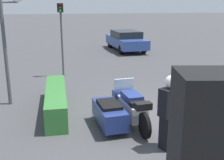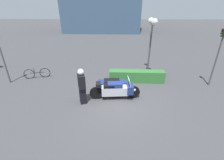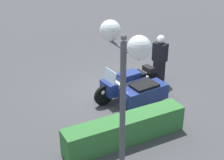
{
  "view_description": "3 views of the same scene",
  "coord_description": "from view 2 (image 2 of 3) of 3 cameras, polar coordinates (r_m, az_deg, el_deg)",
  "views": [
    {
      "loc": [
        -7.46,
        2.29,
        3.43
      ],
      "look_at": [
        0.75,
        0.7,
        1.09
      ],
      "focal_mm": 45.0,
      "sensor_mm": 36.0,
      "label": 1
    },
    {
      "loc": [
        0.04,
        -6.57,
        4.27
      ],
      "look_at": [
        -0.28,
        0.53,
        0.95
      ],
      "focal_mm": 24.0,
      "sensor_mm": 36.0,
      "label": 2
    },
    {
      "loc": [
        5.2,
        9.16,
        5.68
      ],
      "look_at": [
        0.62,
        0.5,
        0.9
      ],
      "focal_mm": 55.0,
      "sensor_mm": 36.0,
      "label": 3
    }
  ],
  "objects": [
    {
      "name": "ground_plane",
      "position": [
        7.84,
        1.87,
        -8.04
      ],
      "size": [
        160.0,
        160.0,
        0.0
      ],
      "primitive_type": "plane",
      "color": "#424244"
    },
    {
      "name": "police_motorcycle",
      "position": [
        8.17,
        1.16,
        -2.68
      ],
      "size": [
        2.64,
        1.39,
        1.17
      ],
      "rotation": [
        0.0,
        0.0,
        0.09
      ],
      "color": "black",
      "rests_on": "ground"
    },
    {
      "name": "officer_rider",
      "position": [
        7.39,
        -11.4,
        -2.12
      ],
      "size": [
        0.47,
        0.57,
        1.82
      ],
      "rotation": [
        0.0,
        0.0,
        -2.75
      ],
      "color": "black",
      "rests_on": "ground"
    },
    {
      "name": "hedge_bush_curbside",
      "position": [
        9.89,
        9.31,
        1.44
      ],
      "size": [
        3.53,
        0.62,
        0.75
      ],
      "primitive_type": "cube",
      "color": "#337033",
      "rests_on": "ground"
    },
    {
      "name": "twin_lamp_post",
      "position": [
        10.87,
        14.97,
        18.38
      ],
      "size": [
        0.42,
        1.48,
        3.84
      ],
      "color": "#4C4C51",
      "rests_on": "ground"
    },
    {
      "name": "traffic_light_near",
      "position": [
        10.57,
        35.49,
        9.24
      ],
      "size": [
        0.22,
        0.28,
        3.37
      ],
      "rotation": [
        0.0,
        0.0,
        2.97
      ],
      "color": "#4C4C4C",
      "rests_on": "ground"
    },
    {
      "name": "traffic_light_far",
      "position": [
        11.18,
        -36.72,
        9.25
      ],
      "size": [
        0.22,
        0.28,
        3.27
      ],
      "rotation": [
        0.0,
        0.0,
        -0.19
      ],
      "color": "#4C4C4C",
      "rests_on": "ground"
    },
    {
      "name": "bicycle_parked",
      "position": [
        11.53,
        -26.61,
        2.26
      ],
      "size": [
        1.64,
        0.52,
        0.74
      ],
      "rotation": [
        0.0,
        0.0,
        0.29
      ],
      "color": "black",
      "rests_on": "ground"
    }
  ]
}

